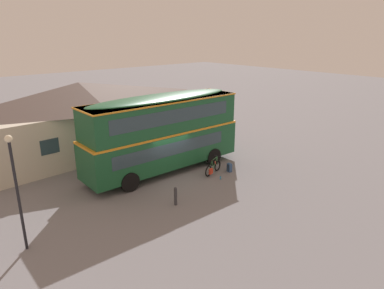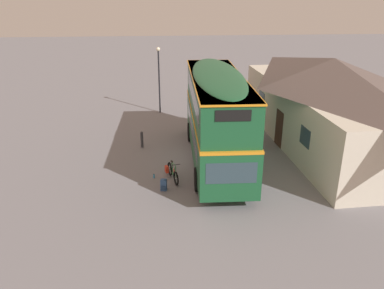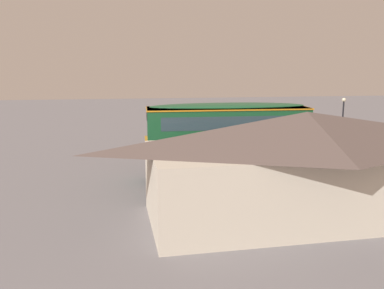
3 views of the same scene
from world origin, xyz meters
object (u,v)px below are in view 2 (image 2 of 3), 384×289
object	(u,v)px
double_decker_bus	(217,114)
backpack_on_ground	(164,184)
street_lamp	(159,73)
kerb_bollard	(142,139)
water_bottle_blue_sports	(154,176)
touring_bicycle	(172,172)

from	to	relation	value
double_decker_bus	backpack_on_ground	bearing A→B (deg)	-43.24
street_lamp	kerb_bollard	bearing A→B (deg)	-8.87
water_bottle_blue_sports	street_lamp	xyz separation A→B (m)	(-10.80, 0.34, 2.82)
backpack_on_ground	kerb_bollard	size ratio (longest dim) A/B	0.60
touring_bicycle	street_lamp	xyz separation A→B (m)	(-11.03, -0.53, 2.56)
double_decker_bus	touring_bicycle	distance (m)	3.81
backpack_on_ground	kerb_bollard	xyz separation A→B (m)	(-5.25, -1.18, 0.20)
backpack_on_ground	water_bottle_blue_sports	xyz separation A→B (m)	(-1.26, -0.46, -0.20)
kerb_bollard	touring_bicycle	bearing A→B (deg)	20.77
touring_bicycle	water_bottle_blue_sports	world-z (taller)	touring_bicycle
backpack_on_ground	touring_bicycle	bearing A→B (deg)	158.09
touring_bicycle	street_lamp	bearing A→B (deg)	-177.22
kerb_bollard	street_lamp	bearing A→B (deg)	171.13
touring_bicycle	kerb_bollard	size ratio (longest dim) A/B	1.77
street_lamp	double_decker_bus	bearing A→B (deg)	17.75
backpack_on_ground	street_lamp	distance (m)	12.35
backpack_on_ground	street_lamp	xyz separation A→B (m)	(-12.06, -0.12, 2.63)
double_decker_bus	kerb_bollard	size ratio (longest dim) A/B	10.48
water_bottle_blue_sports	street_lamp	bearing A→B (deg)	178.20
backpack_on_ground	street_lamp	size ratio (longest dim) A/B	0.12
water_bottle_blue_sports	kerb_bollard	distance (m)	4.07
touring_bicycle	backpack_on_ground	world-z (taller)	touring_bicycle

